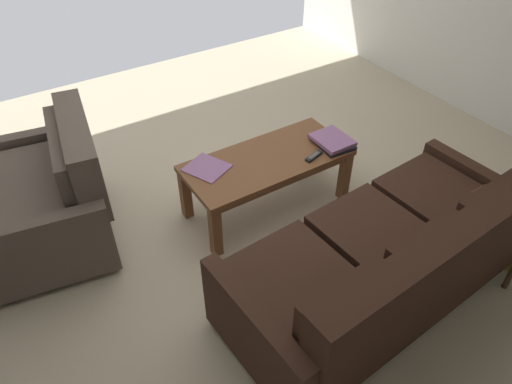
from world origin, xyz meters
The scene contains 7 objects.
ground_plane centered at (0.00, 0.00, 0.00)m, with size 5.53×5.43×0.01m, color beige.
sofa_main centered at (-0.32, 1.29, 0.35)m, with size 2.03×1.01×0.82m.
loveseat_near centered at (1.26, -0.39, 0.37)m, with size 1.04×1.23×0.90m.
coffee_table centered at (-0.21, 0.16, 0.39)m, with size 1.23×0.56×0.46m.
book_stack centered at (-0.72, 0.27, 0.49)m, with size 0.26×0.32×0.05m.
tv_remote centered at (-0.50, 0.33, 0.48)m, with size 0.17×0.09×0.02m.
loose_magazine centered at (0.22, 0.03, 0.47)m, with size 0.25×0.28×0.01m, color #996699.
Camera 1 is at (1.36, 2.47, 2.50)m, focal length 33.18 mm.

